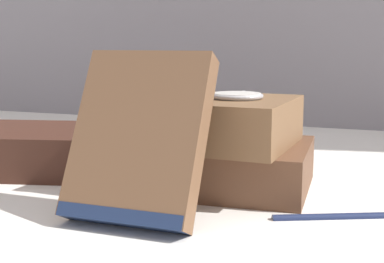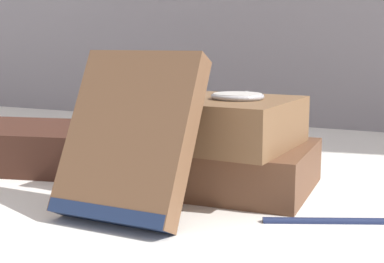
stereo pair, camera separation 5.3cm
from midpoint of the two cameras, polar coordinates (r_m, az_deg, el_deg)
name	(u,v)px [view 1 (the left image)]	position (r m, az deg, el deg)	size (l,w,h in m)	color
ground_plane	(183,185)	(0.59, -3.53, -5.71)	(3.00, 3.00, 0.00)	white
book_flat_bottom	(211,164)	(0.58, -0.51, -3.50)	(0.21, 0.16, 0.05)	brown
book_flat_top	(199,121)	(0.57, -1.90, 1.15)	(0.19, 0.15, 0.05)	brown
book_side_left	(16,148)	(0.71, -20.34, -1.68)	(0.26, 0.20, 0.05)	#422319
book_leaning_front	(138,142)	(0.47, -9.02, -1.18)	(0.12, 0.09, 0.15)	brown
pocket_watch	(237,96)	(0.55, 2.10, 3.81)	(0.05, 0.06, 0.01)	silver
reading_glasses	(215,158)	(0.72, 0.32, -2.83)	(0.10, 0.07, 0.00)	#ADADB2
fountain_pen	(353,213)	(0.50, 13.91, -8.48)	(0.14, 0.07, 0.01)	#1E284C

